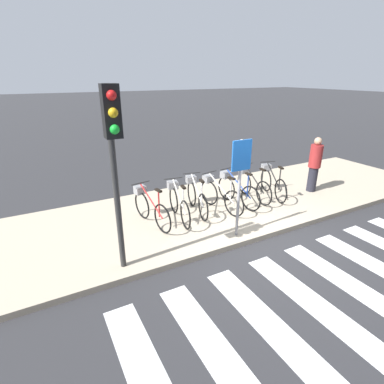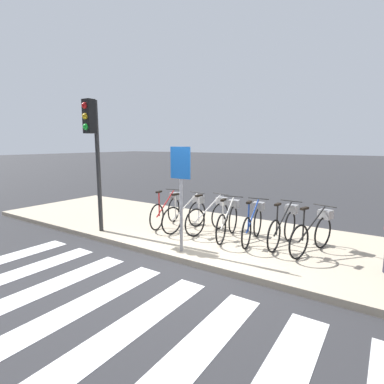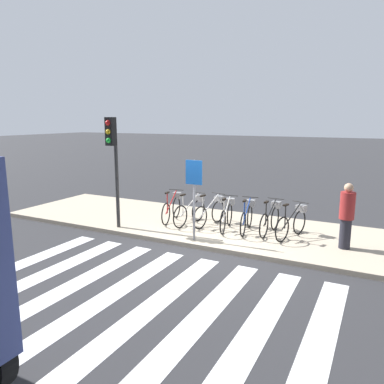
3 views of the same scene
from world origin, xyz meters
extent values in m
plane|color=#2D2D30|center=(0.00, 0.00, 0.00)|extent=(120.00, 120.00, 0.00)
cube|color=#B7A88E|center=(0.00, 1.78, 0.06)|extent=(14.08, 3.56, 0.12)
torus|color=black|center=(-1.70, 1.13, 0.45)|extent=(0.14, 0.65, 0.65)
torus|color=black|center=(-1.85, 2.01, 0.45)|extent=(0.14, 0.65, 0.65)
cylinder|color=red|center=(-1.78, 1.57, 0.71)|extent=(0.18, 0.90, 0.55)
cylinder|color=red|center=(-1.72, 1.25, 0.74)|extent=(0.04, 0.04, 0.59)
cube|color=black|center=(-1.72, 1.25, 1.05)|extent=(0.10, 0.21, 0.04)
cylinder|color=#262626|center=(-1.85, 2.01, 1.00)|extent=(0.46, 0.10, 0.02)
cube|color=gray|center=(-1.86, 2.06, 0.82)|extent=(0.27, 0.24, 0.18)
torus|color=black|center=(-1.19, 1.07, 0.45)|extent=(0.13, 0.65, 0.65)
torus|color=black|center=(-1.06, 1.95, 0.45)|extent=(0.13, 0.65, 0.65)
cylinder|color=beige|center=(-1.13, 1.51, 0.71)|extent=(0.16, 0.91, 0.55)
cylinder|color=beige|center=(-1.17, 1.19, 0.74)|extent=(0.04, 0.04, 0.59)
cube|color=black|center=(-1.17, 1.19, 1.05)|extent=(0.10, 0.21, 0.04)
cylinder|color=#262626|center=(-1.06, 1.95, 1.00)|extent=(0.46, 0.09, 0.02)
cube|color=gray|center=(-1.06, 2.00, 0.82)|extent=(0.27, 0.23, 0.18)
torus|color=black|center=(-0.65, 1.22, 0.45)|extent=(0.16, 0.65, 0.65)
torus|color=black|center=(-0.48, 2.10, 0.45)|extent=(0.16, 0.65, 0.65)
cylinder|color=silver|center=(-0.57, 1.66, 0.71)|extent=(0.20, 0.90, 0.55)
cylinder|color=silver|center=(-0.63, 1.34, 0.74)|extent=(0.04, 0.04, 0.59)
cube|color=black|center=(-0.63, 1.34, 1.05)|extent=(0.11, 0.21, 0.04)
cylinder|color=#262626|center=(-0.48, 2.10, 1.00)|extent=(0.46, 0.11, 0.02)
cube|color=gray|center=(-0.47, 2.15, 0.82)|extent=(0.27, 0.24, 0.18)
torus|color=black|center=(0.10, 1.06, 0.45)|extent=(0.15, 0.65, 0.65)
torus|color=black|center=(-0.05, 1.94, 0.45)|extent=(0.15, 0.65, 0.65)
cylinder|color=beige|center=(0.02, 1.50, 0.71)|extent=(0.19, 0.90, 0.55)
cylinder|color=beige|center=(0.08, 1.18, 0.74)|extent=(0.04, 0.04, 0.59)
cube|color=black|center=(0.08, 1.18, 1.05)|extent=(0.10, 0.21, 0.04)
cylinder|color=#262626|center=(-0.05, 1.94, 1.00)|extent=(0.46, 0.10, 0.02)
cube|color=gray|center=(-0.06, 1.99, 0.82)|extent=(0.27, 0.24, 0.18)
torus|color=black|center=(0.64, 1.12, 0.45)|extent=(0.12, 0.65, 0.65)
torus|color=black|center=(0.53, 2.01, 0.45)|extent=(0.12, 0.65, 0.65)
cylinder|color=navy|center=(0.59, 1.56, 0.71)|extent=(0.15, 0.91, 0.55)
cylinder|color=navy|center=(0.63, 1.24, 0.74)|extent=(0.04, 0.04, 0.59)
cube|color=black|center=(0.63, 1.24, 1.05)|extent=(0.09, 0.21, 0.04)
cylinder|color=#262626|center=(0.53, 2.01, 1.00)|extent=(0.46, 0.08, 0.02)
cube|color=gray|center=(0.52, 2.05, 0.82)|extent=(0.26, 0.23, 0.18)
torus|color=black|center=(1.17, 1.23, 0.45)|extent=(0.07, 0.65, 0.65)
torus|color=black|center=(1.22, 2.13, 0.45)|extent=(0.07, 0.65, 0.65)
cylinder|color=black|center=(1.19, 1.68, 0.71)|extent=(0.09, 0.91, 0.55)
cylinder|color=black|center=(1.17, 1.36, 0.74)|extent=(0.03, 0.03, 0.59)
cube|color=black|center=(1.17, 1.36, 1.05)|extent=(0.08, 0.20, 0.04)
cylinder|color=#262626|center=(1.22, 2.13, 1.00)|extent=(0.46, 0.05, 0.02)
cube|color=gray|center=(1.22, 2.18, 0.82)|extent=(0.25, 0.21, 0.18)
torus|color=black|center=(1.66, 1.14, 0.45)|extent=(0.22, 0.64, 0.65)
torus|color=black|center=(1.91, 2.00, 0.45)|extent=(0.22, 0.64, 0.65)
cylinder|color=black|center=(1.78, 1.57, 0.71)|extent=(0.28, 0.88, 0.55)
cylinder|color=black|center=(1.69, 1.26, 0.74)|extent=(0.04, 0.04, 0.59)
cube|color=black|center=(1.69, 1.26, 1.05)|extent=(0.12, 0.21, 0.04)
cylinder|color=#262626|center=(1.91, 2.00, 1.00)|extent=(0.45, 0.15, 0.02)
cube|color=gray|center=(1.92, 2.05, 0.82)|extent=(0.29, 0.26, 0.18)
cylinder|color=#2D2D2D|center=(-2.80, 0.35, 1.66)|extent=(0.10, 0.10, 3.07)
cube|color=black|center=(-2.80, 0.17, 2.82)|extent=(0.24, 0.20, 0.75)
sphere|color=red|center=(-2.80, 0.07, 3.04)|extent=(0.14, 0.14, 0.14)
sphere|color=gold|center=(-2.80, 0.07, 2.81)|extent=(0.14, 0.14, 0.14)
sphere|color=green|center=(-2.80, 0.07, 2.58)|extent=(0.14, 0.14, 0.14)
cylinder|color=#99999E|center=(-0.37, 0.30, 1.14)|extent=(0.06, 0.06, 2.04)
cube|color=#1959B2|center=(-0.37, 0.28, 1.86)|extent=(0.44, 0.03, 0.60)
camera|label=1|loc=(-3.85, -4.19, 3.31)|focal=28.00mm
camera|label=2|loc=(2.94, -4.28, 2.21)|focal=28.00mm
camera|label=3|loc=(3.73, -7.83, 3.15)|focal=35.00mm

